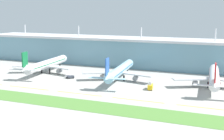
{
  "coord_description": "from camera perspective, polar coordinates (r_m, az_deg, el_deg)",
  "views": [
    {
      "loc": [
        86.72,
        -157.03,
        45.12
      ],
      "look_at": [
        -0.81,
        39.99,
        7.0
      ],
      "focal_mm": 54.29,
      "sensor_mm": 36.0,
      "label": 1
    }
  ],
  "objects": [
    {
      "name": "ground_plane",
      "position": [
        184.97,
        -4.82,
        -4.13
      ],
      "size": [
        600.0,
        600.0,
        0.0
      ],
      "primitive_type": "plane",
      "color": "#A8A59E"
    },
    {
      "name": "terminal_building",
      "position": [
        273.35,
        5.28,
        2.98
      ],
      "size": [
        288.0,
        34.0,
        32.14
      ],
      "color": "#6693A8",
      "rests_on": "ground"
    },
    {
      "name": "airliner_near",
      "position": [
        250.66,
        -11.0,
        0.97
      ],
      "size": [
        48.29,
        68.97,
        18.9
      ],
      "color": "silver",
      "rests_on": "ground"
    },
    {
      "name": "airliner_middle",
      "position": [
        220.02,
        1.29,
        -0.1
      ],
      "size": [
        48.12,
        71.01,
        18.9
      ],
      "color": "#9ED1EA",
      "rests_on": "ground"
    },
    {
      "name": "airliner_far",
      "position": [
        207.83,
        16.83,
        -1.13
      ],
      "size": [
        48.36,
        67.43,
        18.9
      ],
      "color": "white",
      "rests_on": "ground"
    },
    {
      "name": "taxiway_stripe_mid_west",
      "position": [
        205.34,
        -13.85,
        -2.96
      ],
      "size": [
        28.0,
        0.7,
        0.04
      ],
      "primitive_type": "cube",
      "color": "yellow",
      "rests_on": "ground"
    },
    {
      "name": "taxiway_stripe_centre",
      "position": [
        186.83,
        -5.55,
        -3.99
      ],
      "size": [
        28.0,
        0.7,
        0.04
      ],
      "primitive_type": "cube",
      "color": "yellow",
      "rests_on": "ground"
    },
    {
      "name": "taxiway_stripe_mid_east",
      "position": [
        173.09,
        4.34,
        -5.1
      ],
      "size": [
        28.0,
        0.7,
        0.04
      ],
      "primitive_type": "cube",
      "color": "yellow",
      "rests_on": "ground"
    },
    {
      "name": "taxiway_stripe_east",
      "position": [
        165.31,
        15.57,
        -6.18
      ],
      "size": [
        28.0,
        0.7,
        0.04
      ],
      "primitive_type": "cube",
      "color": "yellow",
      "rests_on": "ground"
    },
    {
      "name": "grass_verge",
      "position": [
        169.5,
        -7.84,
        -5.49
      ],
      "size": [
        300.0,
        18.0,
        0.1
      ],
      "primitive_type": "cube",
      "color": "#518438",
      "rests_on": "ground"
    },
    {
      "name": "baggage_cart",
      "position": [
        229.9,
        -7.39,
        -1.05
      ],
      "size": [
        4.02,
        3.39,
        2.48
      ],
      "color": "silver",
      "rests_on": "ground"
    },
    {
      "name": "fuel_truck",
      "position": [
        196.36,
        6.47,
        -2.64
      ],
      "size": [
        4.13,
        7.6,
        4.95
      ],
      "color": "gold",
      "rests_on": "ground"
    },
    {
      "name": "pushback_tug",
      "position": [
        228.64,
        -6.99,
        -1.15
      ],
      "size": [
        4.65,
        4.92,
        1.85
      ],
      "color": "#333842",
      "rests_on": "ground"
    }
  ]
}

